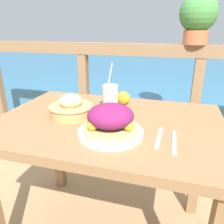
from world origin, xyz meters
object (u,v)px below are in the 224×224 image
object	(u,v)px
drink_glass	(110,98)
potted_plant	(198,17)
salad_plate	(111,122)
bread_basket	(71,108)

from	to	relation	value
drink_glass	potted_plant	xyz separation A→B (m)	(0.42, 0.66, 0.41)
salad_plate	drink_glass	xyz separation A→B (m)	(-0.08, 0.27, 0.01)
potted_plant	salad_plate	bearing A→B (deg)	-110.14
bread_basket	potted_plant	world-z (taller)	potted_plant
salad_plate	potted_plant	xyz separation A→B (m)	(0.34, 0.93, 0.42)
bread_basket	drink_glass	bearing A→B (deg)	39.91
salad_plate	drink_glass	size ratio (longest dim) A/B	1.09
drink_glass	potted_plant	bearing A→B (deg)	57.23
salad_plate	bread_basket	size ratio (longest dim) A/B	1.24
salad_plate	potted_plant	world-z (taller)	potted_plant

